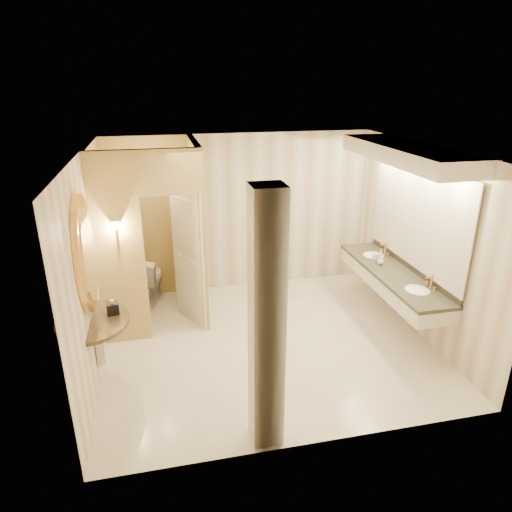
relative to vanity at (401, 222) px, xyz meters
The scene contains 16 objects.
floor 2.57m from the vanity, behind, with size 4.50×4.50×0.00m, color silver.
ceiling 2.25m from the vanity, behind, with size 4.50×4.50×0.00m, color white.
wall_back 2.74m from the vanity, 136.50° to the left, with size 4.50×0.02×2.70m, color beige.
wall_front 2.91m from the vanity, 133.02° to the right, with size 4.50×0.02×2.70m, color beige.
wall_left 4.24m from the vanity, behind, with size 0.02×4.00×2.70m, color beige.
wall_right 0.41m from the vanity, 24.17° to the right, with size 0.02×4.00×2.70m, color beige.
toilet_closet 3.23m from the vanity, 164.75° to the left, with size 1.50×1.55×2.70m.
wall_sconce 3.92m from the vanity, behind, with size 0.14×0.14×0.42m.
vanity is the anchor object (origin of this frame).
console_shelf 4.24m from the vanity, behind, with size 1.06×1.06×1.98m.
pillar 3.11m from the vanity, 141.66° to the right, with size 0.31×0.31×2.70m, color beige.
tissue_box 4.06m from the vanity, behind, with size 0.14×0.14×0.14m, color black.
toilet 4.12m from the vanity, 156.73° to the left, with size 0.46×0.81×0.82m, color white.
soap_bottle_a 0.82m from the vanity, 103.19° to the left, with size 0.07×0.07×0.15m, color beige.
soap_bottle_b 0.75m from the vanity, 110.67° to the left, with size 0.10×0.10×0.13m, color silver.
soap_bottle_c 0.74m from the vanity, 102.54° to the left, with size 0.08×0.08×0.20m, color #C6B28C.
Camera 1 is at (-1.37, -5.47, 3.54)m, focal length 32.00 mm.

